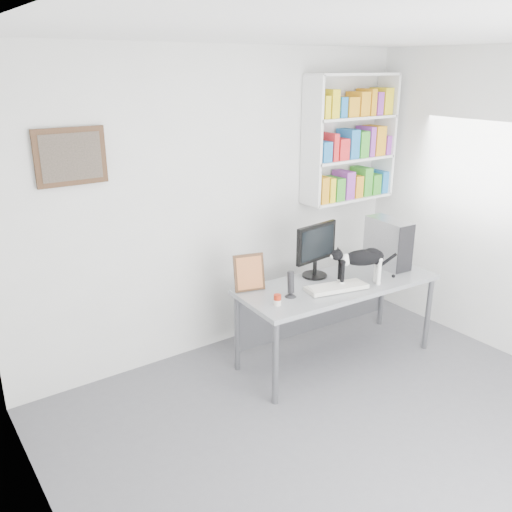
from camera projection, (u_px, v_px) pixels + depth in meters
name	position (u px, v px, depth m)	size (l,w,h in m)	color
room	(395.00, 269.00, 3.30)	(4.01, 4.01, 2.70)	#5B5A60
bookshelf	(350.00, 138.00, 5.32)	(1.03, 0.28, 1.24)	silver
wall_art	(71.00, 157.00, 3.93)	(0.52, 0.04, 0.42)	#3E2514
desk	(336.00, 321.00, 4.83)	(1.79, 0.70, 0.75)	gray
monitor	(315.00, 250.00, 4.75)	(0.46, 0.22, 0.49)	black
keyboard	(336.00, 287.00, 4.54)	(0.52, 0.20, 0.04)	beige
pc_tower	(388.00, 243.00, 5.02)	(0.20, 0.45, 0.45)	#BBBBC0
speaker	(291.00, 284.00, 4.37)	(0.10, 0.10, 0.23)	black
leaning_print	(249.00, 272.00, 4.49)	(0.26, 0.10, 0.32)	#3E2514
soup_can	(277.00, 300.00, 4.24)	(0.06, 0.06, 0.09)	#9D210D
cat	(361.00, 267.00, 4.60)	(0.54, 0.14, 0.33)	black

